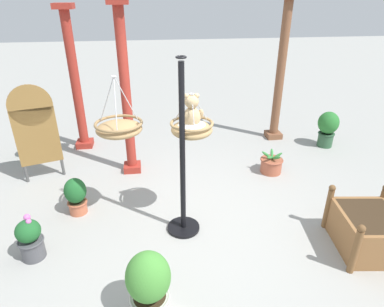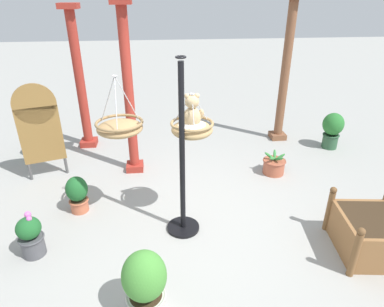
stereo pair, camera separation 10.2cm
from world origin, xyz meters
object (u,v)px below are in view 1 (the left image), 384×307
(potted_plant_fern_front, at_px, (76,195))
(potted_plant_small_succulent, at_px, (149,284))
(greenhouse_pillar_far_back, at_px, (126,97))
(potted_plant_bushy_green, at_px, (30,239))
(greenhouse_pillar_left, at_px, (76,84))
(potted_plant_flowering_red, at_px, (29,144))
(potted_plant_conical_shrub, at_px, (328,127))
(hanging_basket_with_teddy, at_px, (192,128))
(display_sign_board, at_px, (35,126))
(display_pole_central, at_px, (183,185))
(teddy_bear, at_px, (192,113))
(wooden_planter_box, at_px, (368,230))
(greenhouse_pillar_right, at_px, (280,75))
(hanging_basket_left_high, at_px, (119,128))
(potted_plant_tall_leafy, at_px, (271,164))

(potted_plant_fern_front, height_order, potted_plant_small_succulent, potted_plant_small_succulent)
(greenhouse_pillar_far_back, relative_size, potted_plant_bushy_green, 4.87)
(greenhouse_pillar_left, relative_size, potted_plant_flowering_red, 5.17)
(potted_plant_flowering_red, height_order, potted_plant_conical_shrub, potted_plant_conical_shrub)
(greenhouse_pillar_far_back, distance_m, potted_plant_fern_front, 1.78)
(hanging_basket_with_teddy, xyz_separation_m, display_sign_board, (-2.38, 1.45, -0.40))
(display_pole_central, height_order, teddy_bear, display_pole_central)
(hanging_basket_with_teddy, distance_m, wooden_planter_box, 2.54)
(greenhouse_pillar_right, height_order, greenhouse_pillar_far_back, greenhouse_pillar_right)
(greenhouse_pillar_left, xyz_separation_m, greenhouse_pillar_far_back, (1.02, -1.20, 0.05))
(display_pole_central, xyz_separation_m, hanging_basket_with_teddy, (0.15, 0.25, 0.67))
(teddy_bear, height_order, display_sign_board, teddy_bear)
(teddy_bear, xyz_separation_m, potted_plant_fern_front, (-1.64, 0.31, -1.28))
(teddy_bear, height_order, potted_plant_bushy_green, teddy_bear)
(teddy_bear, distance_m, hanging_basket_left_high, 0.94)
(hanging_basket_left_high, bearing_deg, wooden_planter_box, -19.32)
(teddy_bear, relative_size, potted_plant_conical_shrub, 0.60)
(greenhouse_pillar_right, bearing_deg, teddy_bear, -130.11)
(display_pole_central, bearing_deg, hanging_basket_left_high, 153.62)
(wooden_planter_box, bearing_deg, hanging_basket_left_high, 160.68)
(wooden_planter_box, bearing_deg, potted_plant_flowering_red, 146.33)
(greenhouse_pillar_far_back, distance_m, potted_plant_flowering_red, 2.45)
(potted_plant_tall_leafy, bearing_deg, hanging_basket_with_teddy, -144.97)
(potted_plant_flowering_red, height_order, potted_plant_bushy_green, potted_plant_bushy_green)
(display_pole_central, distance_m, greenhouse_pillar_far_back, 2.04)
(greenhouse_pillar_far_back, height_order, display_sign_board, greenhouse_pillar_far_back)
(display_pole_central, height_order, hanging_basket_with_teddy, display_pole_central)
(greenhouse_pillar_right, bearing_deg, hanging_basket_left_high, -141.17)
(hanging_basket_with_teddy, xyz_separation_m, potted_plant_small_succulent, (-0.63, -1.51, -0.99))
(teddy_bear, bearing_deg, greenhouse_pillar_far_back, 120.43)
(greenhouse_pillar_left, bearing_deg, potted_plant_bushy_green, -92.15)
(teddy_bear, relative_size, potted_plant_small_succulent, 0.60)
(hanging_basket_left_high, height_order, potted_plant_bushy_green, hanging_basket_left_high)
(hanging_basket_left_high, relative_size, potted_plant_small_succulent, 1.01)
(display_sign_board, bearing_deg, potted_plant_tall_leafy, -4.76)
(teddy_bear, distance_m, potted_plant_tall_leafy, 2.39)
(greenhouse_pillar_left, relative_size, potted_plant_fern_front, 4.87)
(display_pole_central, distance_m, potted_plant_flowering_red, 3.82)
(hanging_basket_with_teddy, relative_size, potted_plant_fern_front, 1.00)
(potted_plant_flowering_red, bearing_deg, potted_plant_fern_front, -58.86)
(greenhouse_pillar_left, bearing_deg, display_pole_central, -59.48)
(display_pole_central, height_order, potted_plant_fern_front, display_pole_central)
(display_pole_central, height_order, greenhouse_pillar_right, greenhouse_pillar_right)
(potted_plant_fern_front, bearing_deg, display_sign_board, 123.44)
(hanging_basket_with_teddy, xyz_separation_m, wooden_planter_box, (2.09, -0.92, -1.11))
(hanging_basket_with_teddy, relative_size, greenhouse_pillar_right, 0.20)
(hanging_basket_left_high, bearing_deg, potted_plant_conical_shrub, 25.42)
(display_pole_central, xyz_separation_m, potted_plant_small_succulent, (-0.48, -1.26, -0.32))
(hanging_basket_with_teddy, bearing_deg, potted_plant_flowering_red, 140.37)
(display_pole_central, xyz_separation_m, teddy_bear, (0.15, 0.27, 0.87))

